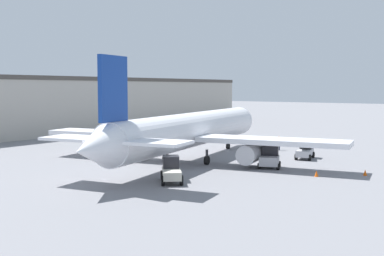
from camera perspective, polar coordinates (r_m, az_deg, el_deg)
ground_plane at (r=52.14m, az=0.00°, el=-3.93°), size 400.00×400.00×0.00m
terminal_building at (r=86.85m, az=-15.69°, el=2.65°), size 99.07×10.85×9.81m
airplane at (r=50.92m, az=-0.42°, el=-0.39°), size 38.43×33.33×10.44m
ground_crew_worker at (r=61.90m, az=10.26°, el=-1.71°), size 0.40×0.40×1.82m
baggage_tug at (r=48.28m, az=9.18°, el=-3.41°), size 2.94×2.80×2.45m
belt_loader_truck at (r=55.39m, az=13.28°, el=-2.53°), size 3.70×2.36×2.05m
pushback_tug at (r=40.64m, az=-2.47°, el=-5.02°), size 3.60×3.47×2.12m
safety_cone_near at (r=46.32m, az=19.84°, el=-4.99°), size 0.36×0.36×0.55m
safety_cone_far at (r=44.48m, az=14.53°, el=-5.26°), size 0.36×0.36×0.55m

